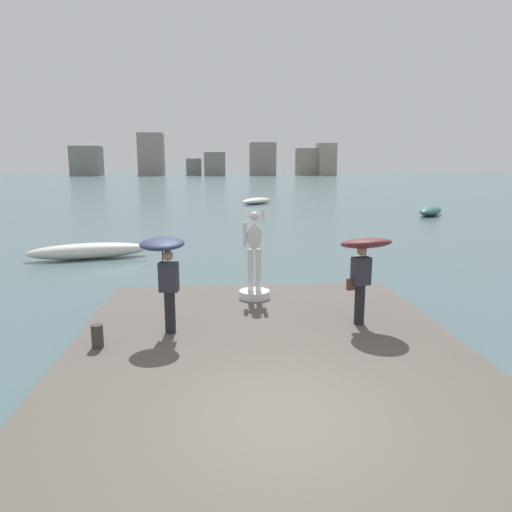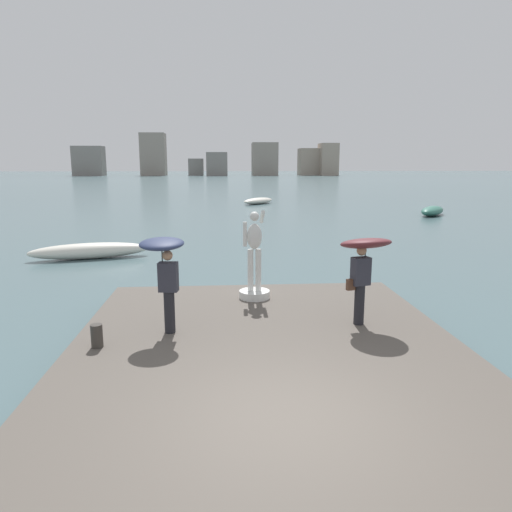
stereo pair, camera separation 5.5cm
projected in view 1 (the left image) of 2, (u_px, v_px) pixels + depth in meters
ground_plane at (229, 204)px, 45.66m from camera, size 400.00×400.00×0.00m
pier at (271, 366)px, 8.56m from camera, size 7.63×10.22×0.40m
statue_white_figure at (254, 268)px, 12.06m from camera, size 0.79×0.96×2.28m
onlooker_left at (165, 262)px, 9.45m from camera, size 1.02×1.03×1.99m
onlooker_right at (364, 255)px, 9.99m from camera, size 1.33×1.35×1.97m
mooring_bollard at (97, 336)px, 8.88m from camera, size 0.22×0.22×0.45m
boat_near at (89, 251)px, 19.17m from camera, size 4.82×2.05×0.64m
boat_mid at (431, 211)px, 35.20m from camera, size 3.34×3.73×0.70m
boat_far at (257, 201)px, 45.29m from camera, size 3.74×3.95×0.59m
distant_skyline at (219, 160)px, 152.89m from camera, size 84.65×11.74×13.47m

